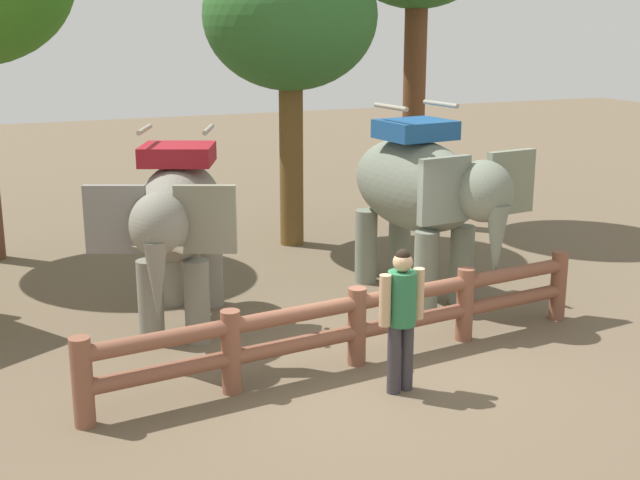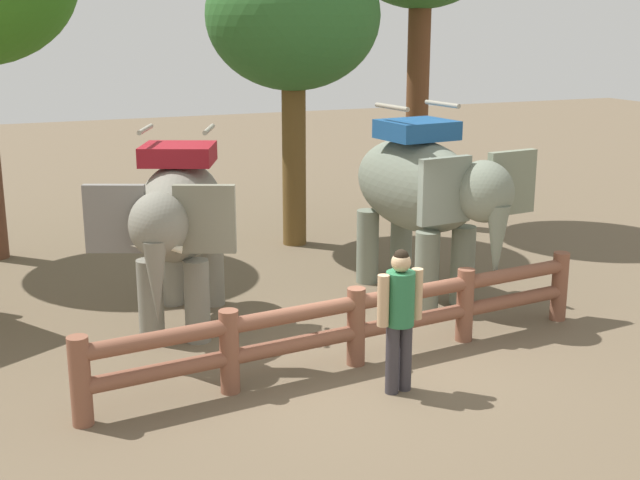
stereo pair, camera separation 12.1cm
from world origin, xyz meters
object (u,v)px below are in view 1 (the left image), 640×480
(log_fence, at_px, (357,321))
(elephant_near_left, at_px, (178,219))
(tree_back_center, at_px, (290,19))
(tourist_woman_in_black, at_px, (402,310))
(elephant_center, at_px, (423,191))

(log_fence, height_order, elephant_near_left, elephant_near_left)
(elephant_near_left, distance_m, tree_back_center, 5.74)
(log_fence, relative_size, elephant_near_left, 2.12)
(elephant_near_left, distance_m, tourist_woman_in_black, 3.80)
(elephant_center, height_order, tree_back_center, tree_back_center)
(elephant_center, distance_m, tourist_woman_in_black, 3.81)
(elephant_near_left, height_order, tourist_woman_in_black, elephant_near_left)
(elephant_near_left, height_order, tree_back_center, tree_back_center)
(elephant_near_left, relative_size, elephant_center, 0.94)
(tree_back_center, bearing_deg, elephant_center, -79.96)
(elephant_near_left, bearing_deg, log_fence, -52.27)
(elephant_center, relative_size, tourist_woman_in_black, 2.05)
(elephant_near_left, height_order, elephant_center, elephant_center)
(log_fence, distance_m, elephant_near_left, 3.07)
(tourist_woman_in_black, height_order, tree_back_center, tree_back_center)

